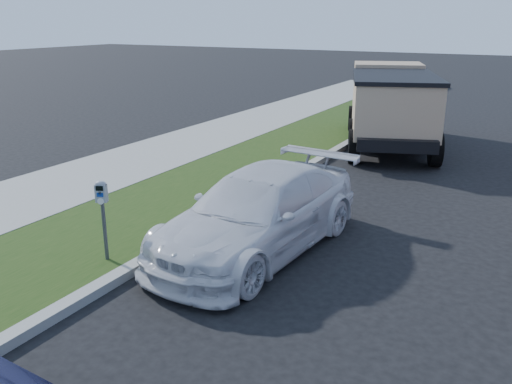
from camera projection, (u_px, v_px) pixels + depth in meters
The scene contains 5 objects.
ground at pixel (304, 283), 8.52m from camera, with size 120.00×120.00×0.00m, color black.
streetside at pixel (121, 192), 12.71m from camera, with size 6.12×50.00×0.15m.
parking_meter at pixel (102, 203), 8.75m from camera, with size 0.22×0.19×1.36m.
white_wagon at pixel (259, 212), 9.54m from camera, with size 1.99×4.89×1.42m, color silver.
dump_truck at pixel (390, 102), 17.33m from camera, with size 4.28×6.71×2.47m.
Camera 1 is at (3.02, -7.09, 3.98)m, focal length 38.00 mm.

